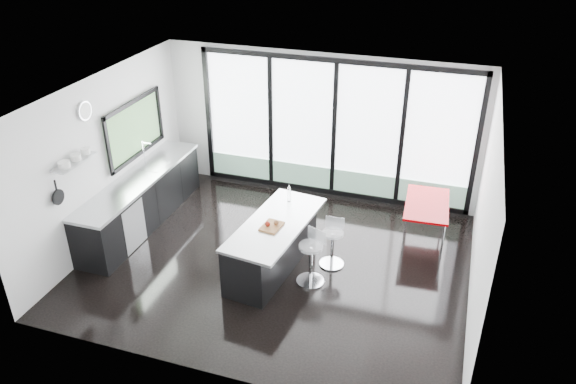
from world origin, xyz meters
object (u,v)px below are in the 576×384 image
(island, at_px, (272,244))
(bar_stool_near, at_px, (311,264))
(bar_stool_far, at_px, (332,248))
(red_table, at_px, (425,220))

(island, xyz_separation_m, bar_stool_near, (0.69, -0.19, -0.09))
(bar_stool_near, xyz_separation_m, bar_stool_far, (0.20, 0.54, -0.03))
(bar_stool_far, relative_size, red_table, 0.50)
(island, height_order, bar_stool_far, island)
(bar_stool_far, xyz_separation_m, red_table, (1.31, 1.30, 0.02))
(island, height_order, bar_stool_near, island)
(red_table, bearing_deg, bar_stool_far, -135.24)
(bar_stool_near, relative_size, red_table, 0.54)
(island, relative_size, bar_stool_near, 3.17)
(island, distance_m, bar_stool_far, 0.96)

